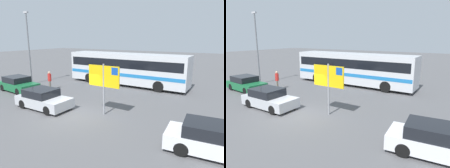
# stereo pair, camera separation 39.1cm
# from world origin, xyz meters

# --- Properties ---
(ground) EXTENTS (120.00, 120.00, 0.00)m
(ground) POSITION_xyz_m (0.00, 0.00, 0.00)
(ground) COLOR #565659
(bus_front_coach) EXTENTS (12.34, 2.53, 3.17)m
(bus_front_coach) POSITION_xyz_m (-1.16, 9.21, 1.78)
(bus_front_coach) COLOR silver
(bus_front_coach) RESTS_ON ground
(ferry_sign) EXTENTS (2.20, 0.11, 3.20)m
(ferry_sign) POSITION_xyz_m (1.62, 1.04, 2.33)
(ferry_sign) COLOR gray
(ferry_sign) RESTS_ON ground
(car_silver) EXTENTS (3.91, 1.81, 1.32)m
(car_silver) POSITION_xyz_m (-2.65, -0.09, 0.63)
(car_silver) COLOR #B7BABF
(car_silver) RESTS_ON ground
(car_green) EXTENTS (4.09, 2.08, 1.32)m
(car_green) POSITION_xyz_m (-8.25, 1.84, 0.64)
(car_green) COLOR #196638
(car_green) RESTS_ON ground
(car_white) EXTENTS (4.11, 2.01, 1.32)m
(car_white) POSITION_xyz_m (7.91, -0.32, 0.63)
(car_white) COLOR silver
(car_white) RESTS_ON ground
(pedestrian_near_sign) EXTENTS (0.32, 0.32, 1.72)m
(pedestrian_near_sign) POSITION_xyz_m (-6.12, 3.62, 1.02)
(pedestrian_near_sign) COLOR #706656
(pedestrian_near_sign) RESTS_ON ground
(lamp_post_left_side) EXTENTS (0.56, 0.20, 7.19)m
(lamp_post_left_side) POSITION_xyz_m (-9.66, 4.35, 3.92)
(lamp_post_left_side) COLOR slate
(lamp_post_left_side) RESTS_ON ground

